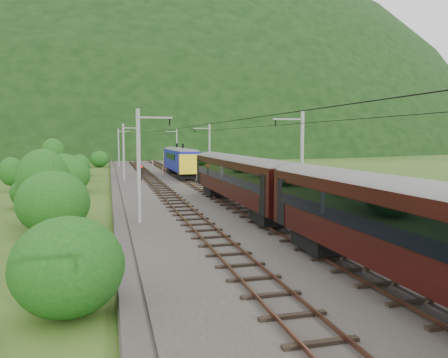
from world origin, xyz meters
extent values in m
plane|color=#2D4C17|center=(0.00, 0.00, 0.00)|extent=(600.00, 600.00, 0.00)
cube|color=#38332D|center=(0.00, 10.00, 0.15)|extent=(14.00, 220.00, 0.30)
cube|color=brown|center=(-3.12, 10.00, 0.49)|extent=(0.08, 220.00, 0.15)
cube|color=brown|center=(-1.68, 10.00, 0.49)|extent=(0.08, 220.00, 0.15)
cube|color=black|center=(-2.40, 10.00, 0.36)|extent=(2.40, 220.00, 0.12)
cube|color=brown|center=(1.68, 10.00, 0.49)|extent=(0.08, 220.00, 0.15)
cube|color=brown|center=(3.12, 10.00, 0.49)|extent=(0.08, 220.00, 0.15)
cube|color=black|center=(2.40, 10.00, 0.36)|extent=(2.40, 220.00, 0.12)
cylinder|color=gray|center=(-6.20, 0.00, 4.30)|extent=(0.28, 0.28, 8.00)
cube|color=gray|center=(-5.00, 0.00, 7.70)|extent=(2.40, 0.12, 0.12)
cylinder|color=black|center=(-4.00, 0.00, 7.40)|extent=(0.10, 0.10, 0.50)
cylinder|color=gray|center=(-6.20, 32.00, 4.30)|extent=(0.28, 0.28, 8.00)
cube|color=gray|center=(-5.00, 32.00, 7.70)|extent=(2.40, 0.12, 0.12)
cylinder|color=black|center=(-4.00, 32.00, 7.40)|extent=(0.10, 0.10, 0.50)
cylinder|color=gray|center=(-6.20, 64.00, 4.30)|extent=(0.28, 0.28, 8.00)
cube|color=gray|center=(-5.00, 64.00, 7.70)|extent=(2.40, 0.12, 0.12)
cylinder|color=black|center=(-4.00, 64.00, 7.40)|extent=(0.10, 0.10, 0.50)
cylinder|color=gray|center=(-6.20, 96.00, 4.30)|extent=(0.28, 0.28, 8.00)
cube|color=gray|center=(-5.00, 96.00, 7.70)|extent=(2.40, 0.12, 0.12)
cylinder|color=black|center=(-4.00, 96.00, 7.40)|extent=(0.10, 0.10, 0.50)
cylinder|color=gray|center=(-6.20, 128.00, 4.30)|extent=(0.28, 0.28, 8.00)
cube|color=gray|center=(-5.00, 128.00, 7.70)|extent=(2.40, 0.12, 0.12)
cylinder|color=black|center=(-4.00, 128.00, 7.40)|extent=(0.10, 0.10, 0.50)
cylinder|color=gray|center=(6.20, 0.00, 4.30)|extent=(0.28, 0.28, 8.00)
cube|color=gray|center=(5.00, 0.00, 7.70)|extent=(2.40, 0.12, 0.12)
cylinder|color=black|center=(4.00, 0.00, 7.40)|extent=(0.10, 0.10, 0.50)
cylinder|color=gray|center=(6.20, 32.00, 4.30)|extent=(0.28, 0.28, 8.00)
cube|color=gray|center=(5.00, 32.00, 7.70)|extent=(2.40, 0.12, 0.12)
cylinder|color=black|center=(4.00, 32.00, 7.40)|extent=(0.10, 0.10, 0.50)
cylinder|color=gray|center=(6.20, 64.00, 4.30)|extent=(0.28, 0.28, 8.00)
cube|color=gray|center=(5.00, 64.00, 7.70)|extent=(2.40, 0.12, 0.12)
cylinder|color=black|center=(4.00, 64.00, 7.40)|extent=(0.10, 0.10, 0.50)
cylinder|color=gray|center=(6.20, 96.00, 4.30)|extent=(0.28, 0.28, 8.00)
cube|color=gray|center=(5.00, 96.00, 7.70)|extent=(2.40, 0.12, 0.12)
cylinder|color=black|center=(4.00, 96.00, 7.40)|extent=(0.10, 0.10, 0.50)
cylinder|color=gray|center=(6.20, 128.00, 4.30)|extent=(0.28, 0.28, 8.00)
cube|color=gray|center=(5.00, 128.00, 7.70)|extent=(2.40, 0.12, 0.12)
cylinder|color=black|center=(4.00, 128.00, 7.40)|extent=(0.10, 0.10, 0.50)
cylinder|color=black|center=(-2.40, 10.00, 7.10)|extent=(0.03, 198.00, 0.03)
cylinder|color=black|center=(2.40, 10.00, 7.10)|extent=(0.03, 198.00, 0.03)
ellipsoid|color=black|center=(0.00, 260.00, 0.00)|extent=(504.00, 360.00, 244.00)
cube|color=black|center=(2.40, -18.57, 2.96)|extent=(2.89, 21.93, 2.99)
cylinder|color=slate|center=(2.40, -18.57, 4.31)|extent=(2.89, 21.82, 2.89)
cube|color=black|center=(0.93, -18.57, 3.32)|extent=(0.05, 19.30, 1.15)
cube|color=black|center=(2.40, -10.89, 1.02)|extent=(2.19, 3.19, 0.90)
cube|color=black|center=(2.40, 4.24, 2.96)|extent=(2.89, 21.93, 2.99)
cylinder|color=slate|center=(2.40, 4.24, 4.31)|extent=(2.89, 21.82, 2.89)
cube|color=black|center=(0.93, 4.24, 3.32)|extent=(0.05, 19.30, 1.15)
cube|color=black|center=(3.87, 4.24, 3.32)|extent=(0.05, 19.30, 1.15)
cube|color=black|center=(2.40, -3.43, 1.02)|extent=(2.19, 3.19, 0.90)
cube|color=black|center=(2.40, 11.92, 1.02)|extent=(2.19, 3.19, 0.90)
cube|color=#131898|center=(2.40, 36.03, 2.96)|extent=(2.89, 17.94, 2.99)
cylinder|color=slate|center=(2.40, 36.03, 4.31)|extent=(2.89, 17.85, 2.89)
cube|color=black|center=(0.93, 36.03, 3.32)|extent=(0.05, 15.79, 1.15)
cube|color=black|center=(3.87, 36.03, 3.32)|extent=(0.05, 15.79, 1.15)
cube|color=black|center=(2.40, 29.75, 1.02)|extent=(2.19, 3.19, 0.90)
cube|color=black|center=(2.40, 42.31, 1.02)|extent=(2.19, 3.19, 0.90)
cube|color=yellow|center=(2.40, 44.80, 2.76)|extent=(2.95, 0.50, 2.69)
cube|color=yellow|center=(2.40, 27.26, 2.76)|extent=(2.95, 0.50, 2.69)
cube|color=black|center=(2.40, 39.03, 5.01)|extent=(0.08, 1.60, 0.90)
cylinder|color=red|center=(-0.17, 37.09, 1.06)|extent=(0.16, 0.16, 1.52)
cylinder|color=red|center=(0.74, 62.60, 0.97)|extent=(0.14, 0.14, 1.35)
cylinder|color=black|center=(-3.85, 30.85, 1.27)|extent=(0.14, 0.14, 1.95)
sphere|color=red|center=(-3.85, 30.85, 2.30)|extent=(0.23, 0.23, 0.23)
ellipsoid|color=#144C14|center=(-9.69, -15.16, 1.77)|extent=(3.94, 3.94, 3.55)
ellipsoid|color=#144C14|center=(-11.78, -1.03, 2.09)|extent=(4.65, 4.65, 4.18)
ellipsoid|color=#144C14|center=(-15.34, 11.13, 1.37)|extent=(3.04, 3.04, 2.74)
ellipsoid|color=#144C14|center=(-12.58, 22.24, 2.01)|extent=(4.48, 4.48, 4.03)
ellipsoid|color=#144C14|center=(-14.23, 34.86, 2.03)|extent=(4.51, 4.51, 4.05)
ellipsoid|color=#144C14|center=(-13.17, 45.28, 1.76)|extent=(3.91, 3.91, 3.52)
ellipsoid|color=#144C14|center=(-14.74, 56.01, 1.30)|extent=(2.89, 2.89, 2.60)
ellipsoid|color=#144C14|center=(-10.26, 67.21, 1.77)|extent=(3.93, 3.93, 3.53)
ellipsoid|color=#144C14|center=(-14.89, 81.48, 1.16)|extent=(2.58, 2.58, 2.32)
ellipsoid|color=#144C14|center=(-10.71, 93.75, 1.93)|extent=(4.30, 4.30, 3.87)
cylinder|color=black|center=(-12.91, 3.14, 1.49)|extent=(0.24, 0.24, 2.98)
ellipsoid|color=#144C14|center=(-12.91, 3.14, 3.19)|extent=(3.83, 3.83, 4.60)
cylinder|color=black|center=(-19.36, 24.83, 1.10)|extent=(0.24, 0.24, 2.20)
ellipsoid|color=#144C14|center=(-19.36, 24.83, 2.36)|extent=(2.83, 2.83, 3.40)
cylinder|color=black|center=(-15.44, 42.41, 1.05)|extent=(0.24, 0.24, 2.11)
ellipsoid|color=#144C14|center=(-15.44, 42.41, 2.26)|extent=(2.71, 2.71, 3.25)
cylinder|color=black|center=(-18.60, 58.52, 1.70)|extent=(0.24, 0.24, 3.40)
ellipsoid|color=#144C14|center=(-18.60, 58.52, 3.64)|extent=(4.37, 4.37, 5.24)
ellipsoid|color=#144C14|center=(14.35, 18.50, 1.51)|extent=(3.36, 3.36, 3.03)
ellipsoid|color=#144C14|center=(10.93, 50.02, 0.76)|extent=(1.68, 1.68, 1.52)
camera|label=1|loc=(-8.19, -31.00, 6.26)|focal=35.00mm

